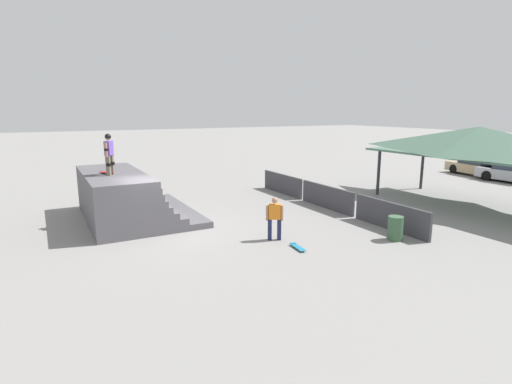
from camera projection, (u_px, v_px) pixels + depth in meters
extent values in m
plane|color=gray|center=(161.00, 232.00, 14.87)|extent=(160.00, 160.00, 0.00)
cube|color=#565459|center=(140.00, 214.00, 16.92)|extent=(5.95, 4.23, 0.25)
cube|color=#565459|center=(128.00, 210.00, 16.64)|extent=(5.95, 3.27, 0.25)
cube|color=#565459|center=(124.00, 205.00, 16.51)|extent=(5.95, 2.92, 0.25)
cube|color=#565459|center=(120.00, 199.00, 16.41)|extent=(5.95, 2.68, 0.25)
cube|color=#565459|center=(118.00, 193.00, 16.32)|extent=(5.95, 2.51, 0.25)
cube|color=#565459|center=(116.00, 188.00, 16.24)|extent=(5.95, 2.39, 0.25)
cube|color=#565459|center=(114.00, 182.00, 16.17)|extent=(5.95, 2.31, 0.25)
cube|color=#565459|center=(113.00, 176.00, 16.11)|extent=(5.95, 2.26, 0.25)
cylinder|color=silver|center=(141.00, 172.00, 16.61)|extent=(5.83, 0.07, 0.07)
cube|color=#6B6051|center=(108.00, 166.00, 15.30)|extent=(0.20, 0.20, 0.77)
cube|color=black|center=(109.00, 165.00, 15.29)|extent=(0.22, 0.20, 0.11)
cube|color=#6B6051|center=(112.00, 165.00, 15.63)|extent=(0.20, 0.20, 0.77)
cube|color=black|center=(112.00, 163.00, 15.62)|extent=(0.22, 0.20, 0.11)
cube|color=#6B4CB7|center=(109.00, 148.00, 15.33)|extent=(0.47, 0.39, 0.55)
cylinder|color=#A87A5B|center=(106.00, 150.00, 15.08)|extent=(0.14, 0.14, 0.55)
cylinder|color=black|center=(106.00, 150.00, 15.08)|extent=(0.21, 0.21, 0.08)
cylinder|color=#A87A5B|center=(111.00, 149.00, 15.59)|extent=(0.14, 0.14, 0.55)
cylinder|color=black|center=(111.00, 148.00, 15.59)|extent=(0.21, 0.21, 0.08)
sphere|color=#A87A5B|center=(108.00, 137.00, 15.25)|extent=(0.21, 0.21, 0.21)
sphere|color=black|center=(108.00, 137.00, 15.24)|extent=(0.24, 0.24, 0.24)
cylinder|color=green|center=(111.00, 174.00, 15.70)|extent=(0.06, 0.05, 0.05)
cylinder|color=green|center=(107.00, 174.00, 15.60)|extent=(0.06, 0.05, 0.05)
cylinder|color=green|center=(105.00, 172.00, 16.00)|extent=(0.06, 0.05, 0.05)
cylinder|color=green|center=(101.00, 173.00, 15.90)|extent=(0.06, 0.05, 0.05)
cube|color=#B22323|center=(106.00, 172.00, 15.79)|extent=(0.78, 0.45, 0.02)
cube|color=#B22323|center=(111.00, 173.00, 15.57)|extent=(0.16, 0.22, 0.02)
cube|color=#1E2347|center=(270.00, 229.00, 13.92)|extent=(0.19, 0.19, 0.75)
cube|color=#1E2347|center=(279.00, 229.00, 13.91)|extent=(0.19, 0.19, 0.75)
cube|color=orange|center=(275.00, 212.00, 13.78)|extent=(0.38, 0.45, 0.53)
cylinder|color=#A87A5B|center=(267.00, 213.00, 13.80)|extent=(0.14, 0.14, 0.53)
cylinder|color=#A87A5B|center=(282.00, 213.00, 13.78)|extent=(0.14, 0.14, 0.53)
sphere|color=#A87A5B|center=(275.00, 200.00, 13.70)|extent=(0.21, 0.21, 0.21)
cylinder|color=green|center=(293.00, 246.00, 13.26)|extent=(0.06, 0.04, 0.05)
cylinder|color=green|center=(296.00, 246.00, 13.31)|extent=(0.06, 0.04, 0.05)
cylinder|color=green|center=(300.00, 251.00, 12.81)|extent=(0.06, 0.04, 0.05)
cylinder|color=green|center=(303.00, 250.00, 12.86)|extent=(0.06, 0.04, 0.05)
cube|color=teal|center=(298.00, 247.00, 13.05)|extent=(0.81, 0.29, 0.02)
cube|color=teal|center=(293.00, 243.00, 13.38)|extent=(0.12, 0.21, 0.02)
cube|color=#3D3D42|center=(282.00, 184.00, 21.68)|extent=(3.60, 0.12, 1.05)
cube|color=#3D3D42|center=(327.00, 197.00, 18.39)|extent=(3.60, 0.12, 1.05)
cube|color=#3D3D42|center=(391.00, 216.00, 15.11)|extent=(3.60, 0.12, 1.05)
cylinder|color=#2D2D33|center=(379.00, 173.00, 21.25)|extent=(0.16, 0.16, 2.36)
cylinder|color=#2D2D33|center=(422.00, 168.00, 22.85)|extent=(0.16, 0.16, 2.36)
cube|color=#4C705B|center=(477.00, 156.00, 18.16)|extent=(9.98, 4.01, 0.10)
pyramid|color=#4C705B|center=(479.00, 141.00, 18.02)|extent=(9.78, 3.93, 1.27)
cylinder|color=#385B3D|center=(395.00, 228.00, 13.88)|extent=(0.52, 0.52, 0.85)
cube|color=tan|center=(477.00, 169.00, 27.64)|extent=(4.41, 2.32, 0.62)
cube|color=#283342|center=(476.00, 161.00, 27.63)|extent=(2.15, 1.68, 0.46)
cube|color=tan|center=(477.00, 157.00, 27.58)|extent=(2.06, 1.63, 0.04)
cylinder|color=black|center=(501.00, 173.00, 26.71)|extent=(0.66, 0.31, 0.64)
cylinder|color=black|center=(484.00, 174.00, 26.25)|extent=(0.66, 0.31, 0.64)
cylinder|color=black|center=(470.00, 168.00, 29.09)|extent=(0.66, 0.31, 0.64)
cylinder|color=black|center=(454.00, 169.00, 28.63)|extent=(0.66, 0.31, 0.64)
cylinder|color=black|center=(501.00, 174.00, 26.40)|extent=(0.64, 0.21, 0.64)
cylinder|color=black|center=(487.00, 176.00, 25.67)|extent=(0.64, 0.21, 0.64)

